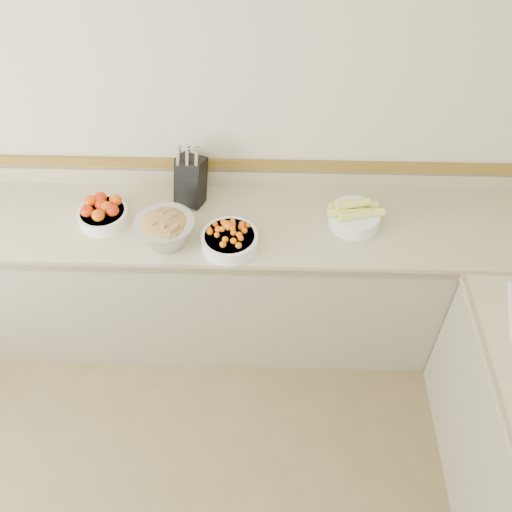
{
  "coord_description": "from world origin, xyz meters",
  "views": [
    {
      "loc": [
        0.4,
        -0.5,
        2.99
      ],
      "look_at": [
        0.35,
        1.35,
        1.0
      ],
      "focal_mm": 40.0,
      "sensor_mm": 36.0,
      "label": 1
    }
  ],
  "objects_px": {
    "knife_block": "(190,180)",
    "corn_bowl": "(355,215)",
    "tomato_bowl": "(103,213)",
    "cherry_tomato_bowl": "(230,239)",
    "rhubarb_bowl": "(165,230)"
  },
  "relations": [
    {
      "from": "cherry_tomato_bowl",
      "to": "rhubarb_bowl",
      "type": "height_order",
      "value": "rhubarb_bowl"
    },
    {
      "from": "knife_block",
      "to": "cherry_tomato_bowl",
      "type": "bearing_deg",
      "value": -56.78
    },
    {
      "from": "corn_bowl",
      "to": "rhubarb_bowl",
      "type": "distance_m",
      "value": 0.98
    },
    {
      "from": "cherry_tomato_bowl",
      "to": "rhubarb_bowl",
      "type": "xyz_separation_m",
      "value": [
        -0.32,
        0.02,
        0.04
      ]
    },
    {
      "from": "tomato_bowl",
      "to": "knife_block",
      "type": "bearing_deg",
      "value": 21.66
    },
    {
      "from": "cherry_tomato_bowl",
      "to": "rhubarb_bowl",
      "type": "relative_size",
      "value": 0.95
    },
    {
      "from": "knife_block",
      "to": "corn_bowl",
      "type": "xyz_separation_m",
      "value": [
        0.87,
        -0.16,
        -0.08
      ]
    },
    {
      "from": "knife_block",
      "to": "cherry_tomato_bowl",
      "type": "height_order",
      "value": "knife_block"
    },
    {
      "from": "tomato_bowl",
      "to": "rhubarb_bowl",
      "type": "relative_size",
      "value": 0.87
    },
    {
      "from": "knife_block",
      "to": "rhubarb_bowl",
      "type": "height_order",
      "value": "knife_block"
    },
    {
      "from": "corn_bowl",
      "to": "cherry_tomato_bowl",
      "type": "bearing_deg",
      "value": -163.98
    },
    {
      "from": "corn_bowl",
      "to": "rhubarb_bowl",
      "type": "relative_size",
      "value": 0.97
    },
    {
      "from": "knife_block",
      "to": "tomato_bowl",
      "type": "xyz_separation_m",
      "value": [
        -0.45,
        -0.18,
        -0.09
      ]
    },
    {
      "from": "knife_block",
      "to": "corn_bowl",
      "type": "height_order",
      "value": "knife_block"
    },
    {
      "from": "tomato_bowl",
      "to": "corn_bowl",
      "type": "height_order",
      "value": "corn_bowl"
    }
  ]
}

